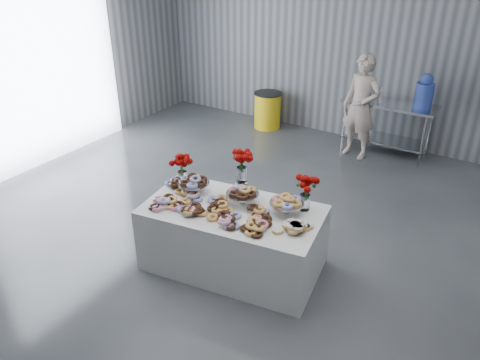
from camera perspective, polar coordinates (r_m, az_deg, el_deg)
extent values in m
plane|color=#323539|center=(5.41, -3.17, -10.43)|extent=(9.00, 9.00, 0.00)
cube|color=gray|center=(8.43, 15.10, 17.74)|extent=(8.00, 0.04, 4.00)
cube|color=white|center=(8.04, -23.28, 12.34)|extent=(0.05, 3.00, 3.00)
cube|color=white|center=(5.19, -0.87, -7.09)|extent=(2.02, 1.26, 0.75)
cube|color=silver|center=(8.14, 17.81, 8.84)|extent=(1.50, 0.60, 0.04)
cube|color=silver|center=(8.35, 17.19, 4.77)|extent=(1.40, 0.55, 0.03)
cylinder|color=silver|center=(8.23, 12.54, 6.39)|extent=(0.04, 0.04, 0.86)
cylinder|color=silver|center=(7.94, 21.32, 4.29)|extent=(0.04, 0.04, 0.86)
cylinder|color=silver|center=(8.68, 13.72, 7.37)|extent=(0.04, 0.04, 0.86)
cylinder|color=silver|center=(8.40, 22.08, 5.41)|extent=(0.04, 0.04, 0.86)
cylinder|color=silver|center=(5.29, -5.66, -0.96)|extent=(0.06, 0.06, 0.12)
cylinder|color=silver|center=(5.26, -5.69, -0.34)|extent=(0.36, 0.36, 0.01)
cylinder|color=silver|center=(5.06, 0.31, -2.28)|extent=(0.06, 0.06, 0.12)
cylinder|color=silver|center=(5.03, 0.32, -1.64)|extent=(0.36, 0.36, 0.01)
cylinder|color=silver|center=(4.91, 5.69, -3.45)|extent=(0.06, 0.06, 0.12)
cylinder|color=silver|center=(4.88, 5.72, -2.80)|extent=(0.36, 0.36, 0.01)
cylinder|color=white|center=(5.45, -7.01, 0.19)|extent=(0.11, 0.11, 0.18)
cylinder|color=#1E5919|center=(5.39, -7.09, 1.41)|extent=(0.04, 0.04, 0.18)
cylinder|color=white|center=(4.98, 7.89, -2.68)|extent=(0.11, 0.11, 0.18)
cylinder|color=#1E5919|center=(4.92, 7.99, -1.37)|extent=(0.04, 0.04, 0.18)
cylinder|color=silver|center=(5.25, 0.18, -0.92)|extent=(0.14, 0.14, 0.15)
cylinder|color=white|center=(5.17, 0.18, 0.69)|extent=(0.11, 0.11, 0.18)
cylinder|color=#1E5919|center=(5.11, 0.19, 1.98)|extent=(0.04, 0.04, 0.18)
cylinder|color=blue|center=(7.98, 21.50, 9.54)|extent=(0.28, 0.28, 0.40)
sphere|color=blue|center=(7.91, 21.82, 11.29)|extent=(0.20, 0.20, 0.20)
imported|color=#CC8C93|center=(7.92, 14.50, 8.60)|extent=(0.70, 0.54, 1.71)
cylinder|color=yellow|center=(9.09, 3.37, 8.43)|extent=(0.50, 0.50, 0.67)
cylinder|color=black|center=(8.99, 3.43, 10.51)|extent=(0.54, 0.54, 0.02)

